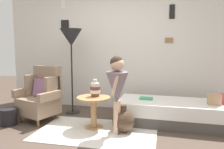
{
  "coord_description": "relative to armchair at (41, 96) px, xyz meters",
  "views": [
    {
      "loc": [
        1.03,
        -2.88,
        1.35
      ],
      "look_at": [
        0.15,
        0.95,
        0.85
      ],
      "focal_mm": 37.19,
      "sensor_mm": 36.0,
      "label": 1
    }
  ],
  "objects": [
    {
      "name": "rug",
      "position": [
        1.16,
        -0.37,
        -0.43
      ],
      "size": [
        1.84,
        1.18,
        0.01
      ],
      "primitive_type": "cube",
      "color": "silver",
      "rests_on": "ground"
    },
    {
      "name": "magazine_basket",
      "position": [
        -0.39,
        -0.4,
        -0.3
      ],
      "size": [
        0.28,
        0.28,
        0.28
      ],
      "primitive_type": "cylinder",
      "color": "black",
      "rests_on": "ground"
    },
    {
      "name": "pillow_mid",
      "position": [
        2.95,
        0.17,
        0.05
      ],
      "size": [
        0.21,
        0.14,
        0.18
      ],
      "primitive_type": "cube",
      "rotation": [
        0.0,
        0.0,
        0.09
      ],
      "color": "tan",
      "rests_on": "daybed"
    },
    {
      "name": "ground_plane",
      "position": [
        1.14,
        -0.84,
        -0.44
      ],
      "size": [
        12.0,
        12.0,
        0.0
      ],
      "primitive_type": "plane",
      "color": "#4C3D33"
    },
    {
      "name": "book_on_daybed",
      "position": [
        1.86,
        0.32,
        -0.02
      ],
      "size": [
        0.23,
        0.18,
        0.03
      ],
      "primitive_type": "cube",
      "rotation": [
        0.0,
        0.0,
        -0.09
      ],
      "color": "#33A76B",
      "rests_on": "daybed"
    },
    {
      "name": "person_child",
      "position": [
        1.48,
        -0.38,
        0.33
      ],
      "size": [
        0.34,
        0.34,
        1.19
      ],
      "color": "#D8AD8E",
      "rests_on": "ground"
    },
    {
      "name": "side_table",
      "position": [
        1.06,
        -0.22,
        -0.07
      ],
      "size": [
        0.54,
        0.54,
        0.52
      ],
      "color": "tan",
      "rests_on": "ground"
    },
    {
      "name": "gallery_wall",
      "position": [
        1.14,
        1.11,
        0.86
      ],
      "size": [
        4.8,
        0.12,
        2.6
      ],
      "color": "silver",
      "rests_on": "ground"
    },
    {
      "name": "daybed",
      "position": [
        2.34,
        0.28,
        -0.24
      ],
      "size": [
        1.93,
        0.87,
        0.4
      ],
      "color": "#4C4742",
      "rests_on": "ground"
    },
    {
      "name": "pillow_head",
      "position": [
        3.11,
        0.29,
        0.04
      ],
      "size": [
        0.2,
        0.14,
        0.16
      ],
      "primitive_type": "cube",
      "rotation": [
        0.0,
        0.0,
        -0.11
      ],
      "color": "#D64C56",
      "rests_on": "daybed"
    },
    {
      "name": "demijohn_near",
      "position": [
        1.57,
        -0.3,
        -0.26
      ],
      "size": [
        0.35,
        0.35,
        0.43
      ],
      "color": "#473323",
      "rests_on": "ground"
    },
    {
      "name": "vase_striped",
      "position": [
        1.08,
        -0.18,
        0.2
      ],
      "size": [
        0.16,
        0.16,
        0.28
      ],
      "color": "brown",
      "rests_on": "side_table"
    },
    {
      "name": "floor_lamp",
      "position": [
        0.38,
        0.52,
        1.01
      ],
      "size": [
        0.43,
        0.43,
        1.66
      ],
      "color": "black",
      "rests_on": "ground"
    },
    {
      "name": "armchair",
      "position": [
        0.0,
        0.0,
        0.0
      ],
      "size": [
        0.87,
        0.76,
        0.97
      ],
      "color": "olive",
      "rests_on": "ground"
    }
  ]
}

